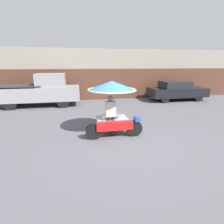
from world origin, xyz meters
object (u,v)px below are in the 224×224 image
vendor_motorcycle_cart (112,93)px  pickup_truck (41,91)px  vendor_person (111,114)px  parked_car (176,90)px  potted_plant (203,92)px

vendor_motorcycle_cart → pickup_truck: (-3.71, 5.65, -0.62)m
vendor_person → pickup_truck: (-3.59, 5.92, 0.14)m
parked_car → potted_plant: size_ratio=5.09×
parked_car → potted_plant: bearing=12.8°
vendor_motorcycle_cart → parked_car: 8.53m
pickup_truck → potted_plant: size_ratio=6.11×
parked_car → vendor_person: bearing=-136.8°
vendor_motorcycle_cart → pickup_truck: bearing=123.3°
vendor_motorcycle_cart → parked_car: size_ratio=0.50×
vendor_motorcycle_cart → vendor_person: 0.82m
parked_car → vendor_motorcycle_cart: bearing=-137.6°
vendor_motorcycle_cart → vendor_person: bearing=-113.6°
parked_car → potted_plant: parked_car is taller
vendor_motorcycle_cart → pickup_truck: pickup_truck is taller
vendor_motorcycle_cart → vendor_person: (-0.12, -0.27, -0.76)m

